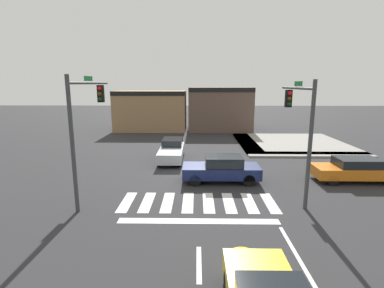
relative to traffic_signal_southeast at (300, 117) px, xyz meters
name	(u,v)px	position (x,y,z in m)	size (l,w,h in m)	color
ground_plane	(198,175)	(-4.94, 3.53, -4.05)	(120.00, 120.00, 0.00)	#2B2B2D
crosswalk_near	(198,202)	(-4.94, -0.97, -4.05)	(7.50, 2.52, 0.01)	silver
bike_detector_marking	(243,254)	(-3.45, -5.39, -4.05)	(0.91, 0.91, 0.01)	yellow
curb_corner_northeast	(287,144)	(3.55, 12.95, -3.98)	(10.00, 10.60, 0.15)	gray
storefront_row	(188,109)	(-6.06, 22.35, -1.52)	(16.54, 6.28, 5.22)	#93704C
traffic_signal_southeast	(300,117)	(0.00, 0.00, 0.00)	(0.32, 4.79, 5.86)	#383A3D
traffic_signal_southwest	(86,113)	(-10.40, -0.22, 0.20)	(0.32, 5.57, 6.06)	#383A3D
car_orange	(355,169)	(4.33, 2.40, -3.33)	(4.79, 1.84, 1.40)	orange
car_silver	(172,150)	(-6.91, 7.21, -3.32)	(1.71, 4.74, 1.47)	#B7BABF
car_navy	(222,169)	(-3.56, 2.24, -3.28)	(4.48, 1.86, 1.53)	#141E4C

